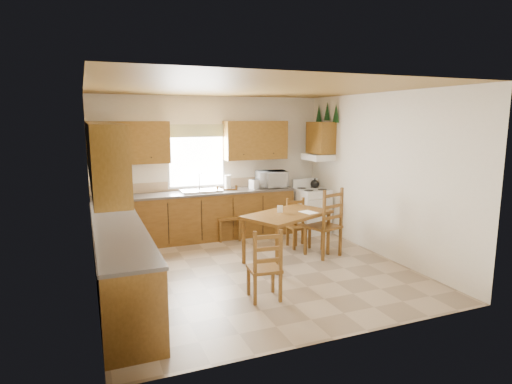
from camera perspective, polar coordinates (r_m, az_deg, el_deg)
name	(u,v)px	position (r m, az deg, el deg)	size (l,w,h in m)	color
floor	(254,270)	(6.62, -0.23, -10.36)	(4.50, 4.50, 0.00)	gray
ceiling	(254,88)	(6.23, -0.25, 13.66)	(4.50, 4.50, 0.00)	brown
wall_left	(91,192)	(5.84, -21.19, -0.03)	(4.50, 4.50, 0.00)	silver
wall_right	(380,175)	(7.41, 16.15, 2.19)	(4.50, 4.50, 0.00)	silver
wall_back	(211,167)	(8.40, -5.96, 3.38)	(4.50, 4.50, 0.00)	silver
wall_front	(338,214)	(4.31, 10.94, -2.85)	(4.50, 4.50, 0.00)	silver
lower_cab_back	(198,217)	(8.17, -7.79, -3.32)	(3.75, 0.60, 0.88)	brown
lower_cab_left	(120,261)	(5.92, -17.68, -8.78)	(0.60, 3.60, 0.88)	brown
counter_back	(197,193)	(8.08, -7.86, -0.14)	(3.75, 0.63, 0.04)	#4A433F
counter_left	(118,227)	(5.80, -17.92, -4.46)	(0.63, 3.60, 0.04)	#4A433F
backsplash	(193,185)	(8.34, -8.37, 0.92)	(3.75, 0.01, 0.18)	#9E8363
upper_cab_back_left	(129,143)	(7.90, -16.59, 6.31)	(1.41, 0.33, 0.75)	brown
upper_cab_back_right	(256,140)	(8.48, -0.06, 6.92)	(1.25, 0.33, 0.75)	brown
upper_cab_left	(102,153)	(5.64, -19.80, 4.89)	(0.33, 3.60, 0.75)	brown
upper_cab_stove	(321,138)	(8.63, 8.62, 7.16)	(0.33, 0.62, 0.62)	brown
range_hood	(318,157)	(8.63, 8.27, 4.64)	(0.44, 0.62, 0.12)	silver
window_frame	(197,157)	(8.27, -7.93, 4.63)	(1.13, 0.02, 1.18)	silver
window_pane	(197,157)	(8.27, -7.92, 4.63)	(1.05, 0.01, 1.10)	white
window_valance	(196,131)	(8.21, -7.96, 8.09)	(1.19, 0.01, 0.24)	olive
sink_basin	(201,191)	(8.09, -7.36, 0.17)	(0.75, 0.45, 0.04)	silver
pine_decal_a	(336,113)	(8.41, 10.61, 10.31)	(0.22, 0.22, 0.36)	#113617
pine_decal_b	(327,111)	(8.69, 9.46, 10.59)	(0.22, 0.22, 0.36)	#113617
pine_decal_c	(319,113)	(8.96, 8.37, 10.33)	(0.22, 0.22, 0.36)	#113617
stove	(311,211)	(8.68, 7.39, -2.57)	(0.59, 0.61, 0.87)	silver
coffeemaker	(113,188)	(7.82, -18.50, 0.55)	(0.20, 0.24, 0.34)	silver
paper_towel	(228,182)	(8.25, -3.78, 1.28)	(0.12, 0.12, 0.28)	white
toaster	(255,184)	(8.38, -0.09, 1.08)	(0.22, 0.14, 0.18)	silver
microwave	(272,179)	(8.54, 2.09, 1.73)	(0.54, 0.39, 0.33)	silver
dining_table	(287,236)	(7.03, 4.21, -5.88)	(1.43, 0.82, 0.77)	brown
chair_near_left	(264,264)	(5.49, 1.10, -9.53)	(0.39, 0.37, 0.93)	brown
chair_near_right	(323,222)	(7.23, 8.96, -3.98)	(0.48, 0.46, 1.15)	brown
chair_far_left	(229,214)	(8.11, -3.68, -2.89)	(0.42, 0.40, 1.00)	brown
chair_far_right	(299,223)	(7.68, 5.70, -4.20)	(0.36, 0.34, 0.86)	brown
table_paper	(308,212)	(7.03, 7.01, -2.69)	(0.21, 0.28, 0.00)	white
table_card	(280,209)	(6.96, 3.22, -2.28)	(0.09, 0.02, 0.12)	white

